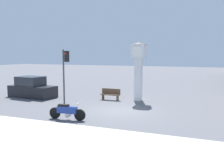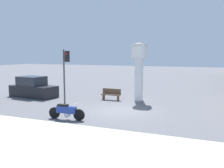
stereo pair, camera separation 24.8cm
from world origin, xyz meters
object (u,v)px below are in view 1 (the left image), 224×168
(clock_tower, at_px, (138,62))
(parked_car, at_px, (32,88))
(motorcycle, at_px, (67,111))
(traffic_light, at_px, (65,67))
(bench, at_px, (111,94))

(clock_tower, distance_m, parked_car, 9.56)
(motorcycle, distance_m, traffic_light, 5.04)
(motorcycle, xyz_separation_m, traffic_light, (-2.42, 3.76, 2.33))
(traffic_light, xyz_separation_m, parked_car, (-4.48, 1.69, -2.06))
(clock_tower, height_order, traffic_light, clock_tower)
(clock_tower, distance_m, bench, 3.46)
(bench, bearing_deg, traffic_light, -129.64)
(traffic_light, relative_size, bench, 2.55)
(motorcycle, relative_size, traffic_light, 0.55)
(traffic_light, bearing_deg, motorcycle, -57.23)
(parked_car, bearing_deg, traffic_light, -14.81)
(motorcycle, height_order, traffic_light, traffic_light)
(motorcycle, relative_size, parked_car, 0.52)
(traffic_light, relative_size, parked_car, 0.93)
(bench, bearing_deg, parked_car, -169.83)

